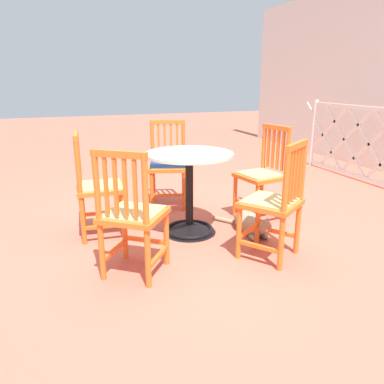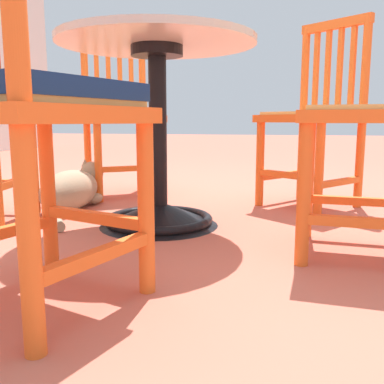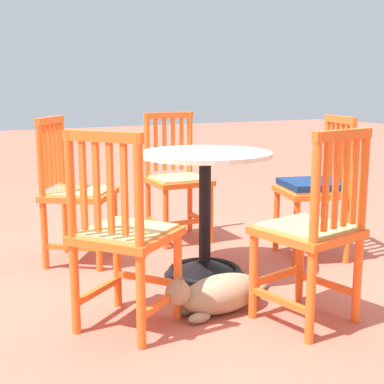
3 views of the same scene
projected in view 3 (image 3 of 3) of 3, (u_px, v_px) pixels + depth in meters
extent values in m
plane|color=#BC604C|center=(192.00, 277.00, 3.12)|extent=(24.00, 24.00, 0.00)
cone|color=black|center=(205.00, 267.00, 3.15)|extent=(0.48, 0.48, 0.10)
torus|color=black|center=(205.00, 271.00, 3.15)|extent=(0.44, 0.44, 0.04)
cylinder|color=black|center=(205.00, 213.00, 3.09)|extent=(0.07, 0.07, 0.66)
cylinder|color=black|center=(205.00, 160.00, 3.03)|extent=(0.20, 0.20, 0.04)
cylinder|color=beige|center=(205.00, 154.00, 3.02)|extent=(0.76, 0.76, 0.02)
cylinder|color=orange|center=(296.00, 231.00, 3.26)|extent=(0.04, 0.04, 0.45)
cylinder|color=orange|center=(276.00, 218.00, 3.59)|extent=(0.04, 0.04, 0.45)
cylinder|color=orange|center=(350.00, 192.00, 3.28)|extent=(0.04, 0.04, 0.91)
cylinder|color=orange|center=(325.00, 183.00, 3.61)|extent=(0.04, 0.04, 0.91)
cube|color=orange|center=(322.00, 243.00, 3.31)|extent=(0.33, 0.13, 0.03)
cube|color=orange|center=(300.00, 229.00, 3.64)|extent=(0.33, 0.13, 0.03)
cube|color=orange|center=(286.00, 233.00, 3.43)|extent=(0.13, 0.33, 0.03)
cube|color=orange|center=(312.00, 192.00, 3.42)|extent=(0.50, 0.50, 0.04)
cube|color=tan|center=(312.00, 188.00, 3.41)|extent=(0.44, 0.44, 0.02)
cube|color=orange|center=(346.00, 155.00, 3.31)|extent=(0.03, 0.03, 0.39)
cube|color=orange|center=(341.00, 153.00, 3.37)|extent=(0.03, 0.03, 0.39)
cube|color=orange|center=(336.00, 152.00, 3.44)|extent=(0.03, 0.03, 0.39)
cube|color=orange|center=(331.00, 151.00, 3.50)|extent=(0.03, 0.03, 0.39)
cube|color=orange|center=(340.00, 119.00, 3.36)|extent=(0.15, 0.37, 0.04)
cube|color=navy|center=(312.00, 184.00, 3.41)|extent=(0.45, 0.45, 0.04)
cylinder|color=orange|center=(210.00, 212.00, 3.77)|extent=(0.04, 0.04, 0.45)
cylinder|color=orange|center=(166.00, 217.00, 3.63)|extent=(0.04, 0.04, 0.45)
cylinder|color=orange|center=(190.00, 173.00, 4.03)|extent=(0.04, 0.04, 0.91)
cylinder|color=orange|center=(148.00, 176.00, 3.88)|extent=(0.04, 0.04, 0.91)
cube|color=orange|center=(200.00, 218.00, 3.94)|extent=(0.05, 0.34, 0.03)
cube|color=orange|center=(157.00, 223.00, 3.79)|extent=(0.05, 0.34, 0.03)
cube|color=orange|center=(188.00, 222.00, 3.71)|extent=(0.34, 0.05, 0.03)
cube|color=orange|center=(178.00, 181.00, 3.81)|extent=(0.43, 0.43, 0.04)
cube|color=tan|center=(178.00, 178.00, 3.80)|extent=(0.37, 0.37, 0.02)
cube|color=orange|center=(182.00, 144.00, 3.95)|extent=(0.03, 0.02, 0.39)
cube|color=orange|center=(173.00, 144.00, 3.93)|extent=(0.03, 0.02, 0.39)
cube|color=orange|center=(165.00, 145.00, 3.90)|extent=(0.03, 0.02, 0.39)
cube|color=orange|center=(156.00, 145.00, 3.87)|extent=(0.03, 0.02, 0.39)
cube|color=orange|center=(169.00, 115.00, 3.87)|extent=(0.38, 0.06, 0.04)
cylinder|color=orange|center=(115.00, 221.00, 3.51)|extent=(0.04, 0.04, 0.45)
cylinder|color=orange|center=(99.00, 235.00, 3.18)|extent=(0.04, 0.04, 0.45)
cylinder|color=orange|center=(63.00, 185.00, 3.51)|extent=(0.04, 0.04, 0.91)
cylinder|color=orange|center=(42.00, 196.00, 3.18)|extent=(0.04, 0.04, 0.91)
cube|color=orange|center=(90.00, 233.00, 3.55)|extent=(0.29, 0.23, 0.03)
cube|color=orange|center=(72.00, 247.00, 3.22)|extent=(0.29, 0.23, 0.03)
cube|color=orange|center=(107.00, 236.00, 3.36)|extent=(0.23, 0.29, 0.03)
cube|color=orange|center=(80.00, 195.00, 3.33)|extent=(0.56, 0.56, 0.04)
cube|color=tan|center=(79.00, 191.00, 3.32)|extent=(0.49, 0.49, 0.02)
cube|color=orange|center=(58.00, 153.00, 3.40)|extent=(0.03, 0.03, 0.39)
cube|color=orange|center=(54.00, 154.00, 3.34)|extent=(0.03, 0.03, 0.39)
cube|color=orange|center=(49.00, 155.00, 3.27)|extent=(0.03, 0.03, 0.39)
cube|color=orange|center=(45.00, 157.00, 3.20)|extent=(0.03, 0.03, 0.39)
cube|color=orange|center=(50.00, 120.00, 3.26)|extent=(0.26, 0.32, 0.04)
cylinder|color=orange|center=(117.00, 263.00, 2.67)|extent=(0.04, 0.04, 0.45)
cylinder|color=orange|center=(178.00, 273.00, 2.52)|extent=(0.04, 0.04, 0.45)
cylinder|color=orange|center=(73.00, 235.00, 2.32)|extent=(0.04, 0.04, 0.91)
cylinder|color=orange|center=(140.00, 245.00, 2.18)|extent=(0.04, 0.04, 0.91)
cube|color=orange|center=(98.00, 291.00, 2.53)|extent=(0.29, 0.22, 0.03)
cube|color=orange|center=(161.00, 303.00, 2.39)|extent=(0.29, 0.22, 0.03)
cube|color=orange|center=(147.00, 279.00, 2.60)|extent=(0.22, 0.29, 0.03)
cube|color=orange|center=(127.00, 235.00, 2.40)|extent=(0.56, 0.56, 0.04)
cube|color=tan|center=(127.00, 231.00, 2.40)|extent=(0.49, 0.49, 0.02)
cube|color=orange|center=(83.00, 186.00, 2.25)|extent=(0.03, 0.03, 0.39)
cube|color=orange|center=(97.00, 187.00, 2.22)|extent=(0.03, 0.03, 0.39)
cube|color=orange|center=(110.00, 188.00, 2.19)|extent=(0.03, 0.03, 0.39)
cube|color=orange|center=(124.00, 189.00, 2.16)|extent=(0.03, 0.03, 0.39)
cube|color=orange|center=(102.00, 137.00, 2.17)|extent=(0.25, 0.33, 0.04)
cylinder|color=orange|center=(253.00, 273.00, 2.53)|extent=(0.04, 0.04, 0.45)
cylinder|color=orange|center=(300.00, 259.00, 2.74)|extent=(0.04, 0.04, 0.45)
cylinder|color=orange|center=(313.00, 242.00, 2.22)|extent=(0.04, 0.04, 0.91)
cylinder|color=orange|center=(360.00, 228.00, 2.43)|extent=(0.04, 0.04, 0.91)
cube|color=orange|center=(280.00, 300.00, 2.41)|extent=(0.09, 0.34, 0.03)
cube|color=orange|center=(327.00, 283.00, 2.62)|extent=(0.09, 0.34, 0.03)
cube|color=orange|center=(277.00, 276.00, 2.64)|extent=(0.34, 0.09, 0.03)
cube|color=orange|center=(307.00, 232.00, 2.46)|extent=(0.46, 0.46, 0.04)
cube|color=tan|center=(307.00, 227.00, 2.46)|extent=(0.40, 0.40, 0.02)
cube|color=orange|center=(326.00, 187.00, 2.22)|extent=(0.03, 0.02, 0.39)
cube|color=orange|center=(336.00, 185.00, 2.27)|extent=(0.03, 0.02, 0.39)
cube|color=orange|center=(345.00, 183.00, 2.31)|extent=(0.03, 0.02, 0.39)
cube|color=orange|center=(355.00, 181.00, 2.35)|extent=(0.03, 0.02, 0.39)
cube|color=orange|center=(343.00, 135.00, 2.25)|extent=(0.38, 0.10, 0.04)
ellipsoid|color=#9E896B|center=(222.00, 293.00, 2.61)|extent=(0.44, 0.21, 0.19)
ellipsoid|color=silver|center=(205.00, 299.00, 2.57)|extent=(0.18, 0.15, 0.14)
sphere|color=#9E896B|center=(178.00, 293.00, 2.48)|extent=(0.12, 0.12, 0.12)
ellipsoid|color=silver|center=(170.00, 297.00, 2.46)|extent=(0.05, 0.05, 0.04)
cone|color=#9E896B|center=(183.00, 283.00, 2.45)|extent=(0.04, 0.04, 0.04)
cone|color=#9E896B|center=(177.00, 279.00, 2.50)|extent=(0.04, 0.04, 0.04)
ellipsoid|color=#9E896B|center=(200.00, 318.00, 2.50)|extent=(0.12, 0.06, 0.05)
ellipsoid|color=#9E896B|center=(188.00, 309.00, 2.59)|extent=(0.12, 0.06, 0.05)
cylinder|color=#9E896B|center=(260.00, 289.00, 2.87)|extent=(0.20, 0.16, 0.04)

